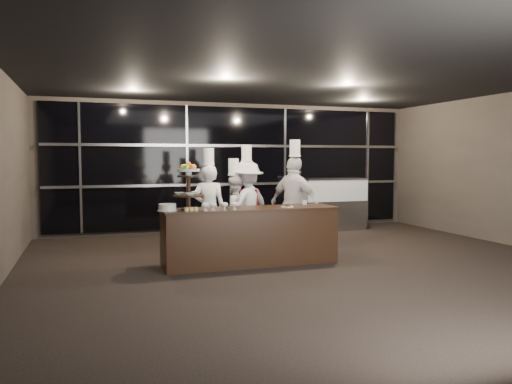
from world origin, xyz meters
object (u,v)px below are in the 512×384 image
object	(u,v)px
display_case	(332,201)
chef_b	(234,212)
buffet_counter	(250,236)
chef_c	(247,205)
display_stand	(188,183)
layer_cake	(167,207)
chef_d	(295,203)
chef_a	(209,207)

from	to	relation	value
display_case	chef_b	xyz separation A→B (m)	(-3.00, -1.91, 0.04)
buffet_counter	chef_c	size ratio (longest dim) A/B	1.45
display_stand	layer_cake	size ratio (longest dim) A/B	2.48
buffet_counter	chef_d	xyz separation A→B (m)	(1.12, 0.82, 0.43)
display_case	chef_d	xyz separation A→B (m)	(-1.94, -2.26, 0.20)
display_stand	chef_c	size ratio (longest dim) A/B	0.38
display_case	chef_b	world-z (taller)	chef_b
layer_cake	chef_a	size ratio (longest dim) A/B	0.16
display_stand	chef_a	xyz separation A→B (m)	(0.60, 1.16, -0.51)
chef_c	display_stand	bearing A→B (deg)	-137.77
buffet_counter	display_case	distance (m)	4.35
buffet_counter	chef_c	world-z (taller)	chef_c
chef_b	chef_c	world-z (taller)	chef_c
display_stand	display_case	distance (m)	5.14
layer_cake	chef_c	distance (m)	2.08
chef_a	chef_d	xyz separation A→B (m)	(1.53, -0.34, 0.06)
chef_d	display_stand	bearing A→B (deg)	-158.97
chef_b	chef_c	bearing A→B (deg)	7.25
layer_cake	chef_a	world-z (taller)	chef_a
layer_cake	chef_c	size ratio (longest dim) A/B	0.15
layer_cake	chef_d	size ratio (longest dim) A/B	0.15
display_stand	chef_c	world-z (taller)	chef_c
chef_c	chef_d	size ratio (longest dim) A/B	0.95
layer_cake	chef_a	distance (m)	1.53
buffet_counter	chef_a	xyz separation A→B (m)	(-0.41, 1.16, 0.36)
chef_a	chef_c	bearing A→B (deg)	3.20
display_stand	chef_b	xyz separation A→B (m)	(1.06, 1.17, -0.61)
layer_cake	display_case	world-z (taller)	display_case
chef_a	chef_b	world-z (taller)	chef_a
buffet_counter	chef_d	bearing A→B (deg)	36.01
layer_cake	chef_d	bearing A→B (deg)	19.41
display_stand	chef_a	world-z (taller)	chef_a
layer_cake	display_case	xyz separation A→B (m)	(4.40, 3.13, -0.29)
display_stand	chef_c	distance (m)	1.85
buffet_counter	chef_d	distance (m)	1.45
layer_cake	chef_a	xyz separation A→B (m)	(0.93, 1.21, -0.14)
display_case	chef_d	distance (m)	2.99
display_case	buffet_counter	bearing A→B (deg)	-134.85
buffet_counter	chef_c	distance (m)	1.30
chef_b	chef_d	world-z (taller)	chef_d
display_stand	display_case	bearing A→B (deg)	37.15
chef_c	chef_b	bearing A→B (deg)	-172.75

